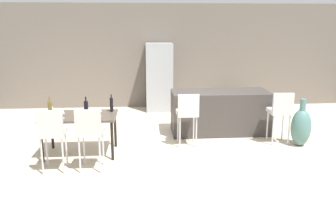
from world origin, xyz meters
TOP-DOWN VIEW (x-y plane):
  - ground_plane at (0.00, 0.00)m, footprint 10.00×10.00m
  - back_wall at (0.00, 3.19)m, footprint 10.00×0.12m
  - kitchen_island at (0.77, 0.62)m, footprint 2.10×0.83m
  - bar_chair_left at (-0.05, -0.18)m, footprint 0.41×0.41m
  - bar_chair_middle at (1.79, -0.18)m, footprint 0.41×0.41m
  - dining_table at (-2.05, -0.46)m, footprint 1.32×0.80m
  - dining_chair_near at (-2.34, -1.22)m, footprint 0.42×0.42m
  - dining_chair_far at (-1.75, -1.22)m, footprint 0.42×0.42m
  - wine_bottle_end at (-1.92, -0.49)m, footprint 0.08×0.08m
  - wine_bottle_right at (-1.49, -0.25)m, footprint 0.06×0.06m
  - wine_bottle_corner at (-2.58, -0.36)m, footprint 0.07×0.07m
  - wine_glass_left at (-2.30, -0.65)m, footprint 0.07×0.07m
  - wine_glass_middle at (-1.67, -0.57)m, footprint 0.07×0.07m
  - wine_glass_far at (-2.60, -0.24)m, footprint 0.07×0.07m
  - refrigerator at (-0.46, 2.75)m, footprint 0.72×0.68m
  - floor_vase at (2.17, -0.32)m, footprint 0.38×0.38m
  - potted_plant at (1.63, 2.74)m, footprint 0.34×0.34m

SIDE VIEW (x-z plane):
  - ground_plane at x=0.00m, z-range 0.00..0.00m
  - potted_plant at x=1.63m, z-range 0.04..0.58m
  - floor_vase at x=2.17m, z-range -0.09..0.85m
  - kitchen_island at x=0.77m, z-range 0.00..0.92m
  - dining_table at x=-2.05m, z-range 0.30..1.04m
  - bar_chair_left at x=-0.05m, z-range 0.17..1.22m
  - bar_chair_middle at x=1.79m, z-range 0.17..1.22m
  - dining_chair_near at x=-2.34m, z-range 0.17..1.22m
  - dining_chair_far at x=-1.75m, z-range 0.17..1.22m
  - wine_bottle_corner at x=-2.58m, z-range 0.70..1.02m
  - wine_glass_left at x=-2.30m, z-range 0.78..0.95m
  - wine_glass_middle at x=-1.67m, z-range 0.78..0.95m
  - wine_glass_far at x=-2.60m, z-range 0.78..0.95m
  - wine_bottle_right at x=-1.49m, z-range 0.71..1.04m
  - wine_bottle_end at x=-1.92m, z-range 0.70..1.05m
  - refrigerator at x=-0.46m, z-range 0.00..1.84m
  - back_wall at x=0.00m, z-range 0.00..2.90m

